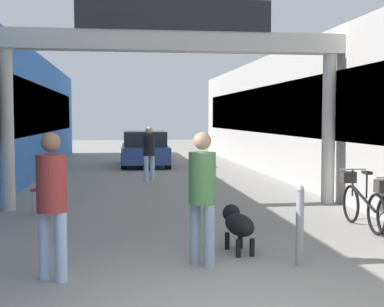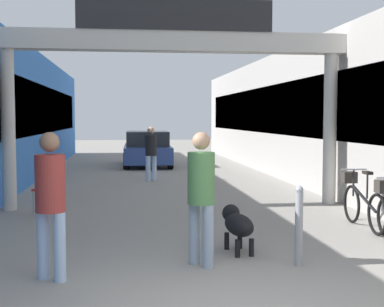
% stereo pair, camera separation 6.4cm
% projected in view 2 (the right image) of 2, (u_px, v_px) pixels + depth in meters
% --- Properties ---
extents(storefront_right, '(3.00, 26.00, 3.84)m').
position_uv_depth(storefront_right, '(331.00, 115.00, 15.99)').
color(storefront_right, '#9E9993').
rests_on(storefront_right, ground_plane).
extents(arcade_sign_gateway, '(7.40, 0.47, 4.25)m').
position_uv_depth(arcade_sign_gateway, '(175.00, 60.00, 10.95)').
color(arcade_sign_gateway, beige).
rests_on(arcade_sign_gateway, ground_plane).
extents(pedestrian_with_dog, '(0.48, 0.48, 1.68)m').
position_uv_depth(pedestrian_with_dog, '(201.00, 190.00, 6.64)').
color(pedestrian_with_dog, '#8C9EB2').
rests_on(pedestrian_with_dog, ground_plane).
extents(pedestrian_companion, '(0.47, 0.47, 1.70)m').
position_uv_depth(pedestrian_companion, '(50.00, 196.00, 6.06)').
color(pedestrian_companion, '#A5BFE0').
rests_on(pedestrian_companion, ground_plane).
extents(pedestrian_carrying_crate, '(0.48, 0.48, 1.59)m').
position_uv_depth(pedestrian_carrying_crate, '(151.00, 150.00, 15.65)').
color(pedestrian_carrying_crate, '#A5BFE0').
rests_on(pedestrian_carrying_crate, ground_plane).
extents(dog_on_leash, '(0.43, 0.87, 0.62)m').
position_uv_depth(dog_on_leash, '(237.00, 224.00, 7.40)').
color(dog_on_leash, black).
rests_on(dog_on_leash, ground_plane).
extents(bicycle_black_third, '(0.46, 1.69, 0.98)m').
position_uv_depth(bicycle_black_third, '(361.00, 202.00, 9.02)').
color(bicycle_black_third, black).
rests_on(bicycle_black_third, ground_plane).
extents(bollard_post_metal, '(0.10, 0.10, 1.01)m').
position_uv_depth(bollard_post_metal, '(299.00, 225.00, 6.69)').
color(bollard_post_metal, gray).
rests_on(bollard_post_metal, ground_plane).
extents(cafe_chair_red_nearer, '(0.48, 0.48, 0.89)m').
position_uv_depth(cafe_chair_red_nearer, '(49.00, 186.00, 10.36)').
color(cafe_chair_red_nearer, gray).
rests_on(cafe_chair_red_nearer, ground_plane).
extents(parked_car_blue, '(1.85, 4.03, 1.33)m').
position_uv_depth(parked_car_blue, '(147.00, 149.00, 20.59)').
color(parked_car_blue, '#2D478C').
rests_on(parked_car_blue, ground_plane).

